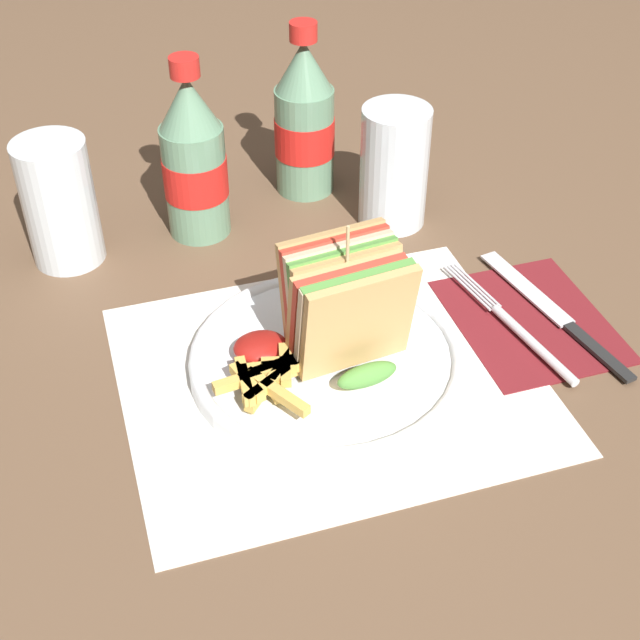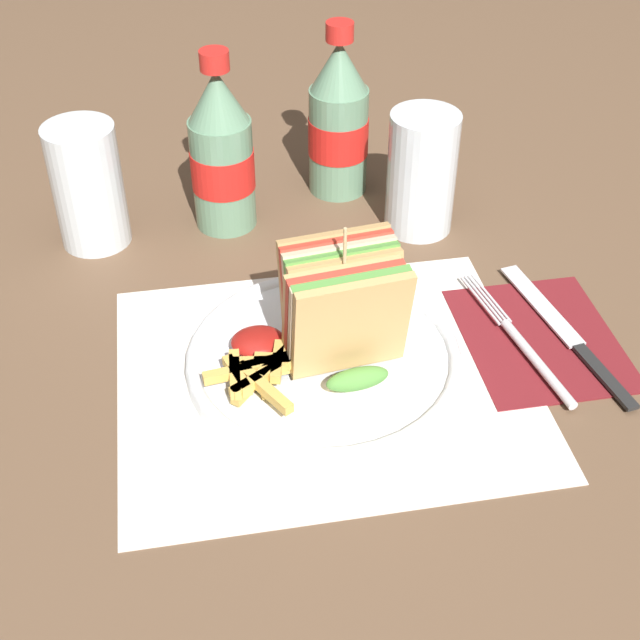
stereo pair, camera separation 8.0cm
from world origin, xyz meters
name	(u,v)px [view 2 (the right image)]	position (x,y,z in m)	size (l,w,h in m)	color
ground_plane	(315,385)	(0.00, 0.00, 0.00)	(4.00, 4.00, 0.00)	brown
placemat	(325,378)	(0.01, 0.01, 0.00)	(0.37, 0.32, 0.00)	silver
plate_main	(324,359)	(0.01, 0.02, 0.01)	(0.25, 0.25, 0.02)	white
club_sandwich	(344,310)	(0.03, 0.02, 0.07)	(0.11, 0.11, 0.14)	tan
fries_pile	(262,371)	(-0.05, -0.01, 0.03)	(0.10, 0.09, 0.02)	gold
ketchup_blob	(258,341)	(-0.05, 0.04, 0.03)	(0.05, 0.04, 0.02)	maroon
napkin	(540,338)	(0.22, 0.02, 0.00)	(0.14, 0.17, 0.00)	maroon
fork	(526,348)	(0.20, 0.01, 0.01)	(0.05, 0.20, 0.01)	silver
knife	(567,333)	(0.25, 0.02, 0.01)	(0.05, 0.22, 0.00)	black
coke_bottle_near	(222,154)	(-0.05, 0.28, 0.09)	(0.07, 0.07, 0.20)	slate
coke_bottle_far	(338,122)	(0.08, 0.33, 0.09)	(0.07, 0.07, 0.20)	slate
glass_near	(421,180)	(0.16, 0.23, 0.06)	(0.07, 0.07, 0.13)	silver
glass_far	(88,186)	(-0.19, 0.27, 0.07)	(0.07, 0.07, 0.13)	silver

